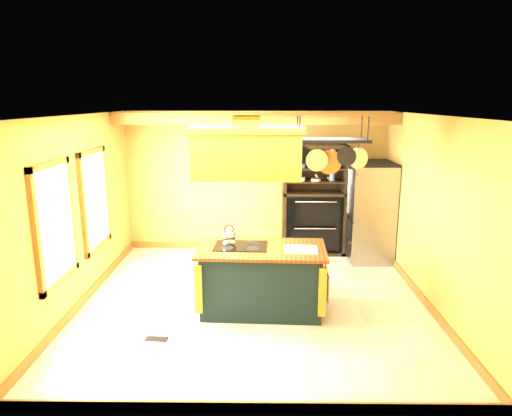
{
  "coord_description": "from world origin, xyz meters",
  "views": [
    {
      "loc": [
        0.11,
        -6.25,
        2.9
      ],
      "look_at": [
        0.03,
        0.3,
        1.34
      ],
      "focal_mm": 32.0,
      "sensor_mm": 36.0,
      "label": 1
    }
  ],
  "objects_px": {
    "kitchen_island": "(261,278)",
    "range_hood": "(247,151)",
    "refrigerator": "(369,214)",
    "hutch": "(313,211)",
    "pot_rack": "(331,148)"
  },
  "relations": [
    {
      "from": "kitchen_island",
      "to": "pot_rack",
      "type": "height_order",
      "value": "pot_rack"
    },
    {
      "from": "kitchen_island",
      "to": "refrigerator",
      "type": "distance_m",
      "value": 2.98
    },
    {
      "from": "kitchen_island",
      "to": "range_hood",
      "type": "xyz_separation_m",
      "value": [
        -0.2,
        -0.0,
        1.78
      ]
    },
    {
      "from": "refrigerator",
      "to": "hutch",
      "type": "xyz_separation_m",
      "value": [
        -0.99,
        0.37,
        -0.04
      ]
    },
    {
      "from": "pot_rack",
      "to": "hutch",
      "type": "relative_size",
      "value": 0.49
    },
    {
      "from": "kitchen_island",
      "to": "pot_rack",
      "type": "bearing_deg",
      "value": 3.21
    },
    {
      "from": "range_hood",
      "to": "kitchen_island",
      "type": "bearing_deg",
      "value": 0.25
    },
    {
      "from": "kitchen_island",
      "to": "refrigerator",
      "type": "height_order",
      "value": "refrigerator"
    },
    {
      "from": "pot_rack",
      "to": "hutch",
      "type": "distance_m",
      "value": 2.93
    },
    {
      "from": "refrigerator",
      "to": "kitchen_island",
      "type": "bearing_deg",
      "value": -132.34
    },
    {
      "from": "kitchen_island",
      "to": "hutch",
      "type": "relative_size",
      "value": 0.86
    },
    {
      "from": "kitchen_island",
      "to": "hutch",
      "type": "bearing_deg",
      "value": 71.25
    },
    {
      "from": "kitchen_island",
      "to": "range_hood",
      "type": "distance_m",
      "value": 1.79
    },
    {
      "from": "range_hood",
      "to": "pot_rack",
      "type": "relative_size",
      "value": 1.43
    },
    {
      "from": "range_hood",
      "to": "refrigerator",
      "type": "bearing_deg",
      "value": 44.96
    }
  ]
}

